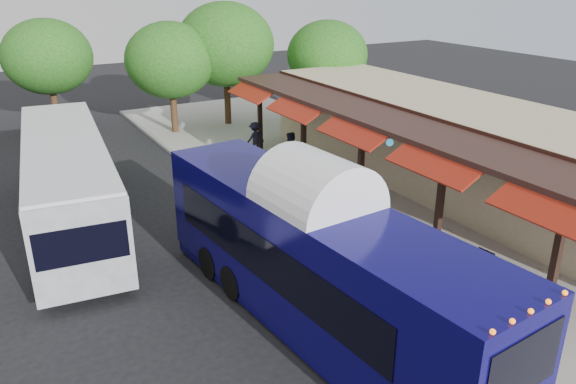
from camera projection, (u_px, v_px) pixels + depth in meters
ground at (335, 287)px, 15.90m from camera, size 90.00×90.00×0.00m
sidewalk at (384, 204)px, 21.41m from camera, size 10.00×40.00×0.15m
curb at (270, 231)px, 19.13m from camera, size 0.20×40.00×0.16m
station_shelter at (454, 146)px, 22.31m from camera, size 8.15×20.00×3.60m
coach_bus at (316, 257)px, 13.54m from camera, size 3.33×11.38×3.59m
city_bus at (68, 179)px, 19.13m from camera, size 3.76×11.88×3.14m
ped_a at (530, 332)px, 12.33m from camera, size 0.63×0.45×1.61m
ped_b at (290, 154)px, 23.93m from camera, size 1.07×0.93×1.87m
ped_c at (378, 223)px, 17.73m from camera, size 0.93×0.47×1.53m
ped_d at (255, 138)px, 26.67m from camera, size 1.09×0.72×1.57m
sign_board at (485, 262)px, 15.36m from camera, size 0.10×0.52×1.14m
tree_left at (170, 60)px, 29.34m from camera, size 4.68×4.68×5.99m
tree_mid at (225, 45)px, 30.78m from camera, size 5.37×5.37×6.87m
tree_right at (327, 55)px, 31.72m from camera, size 4.57×4.57×5.85m
tree_far at (47, 57)px, 30.16m from camera, size 4.74×4.74×6.07m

